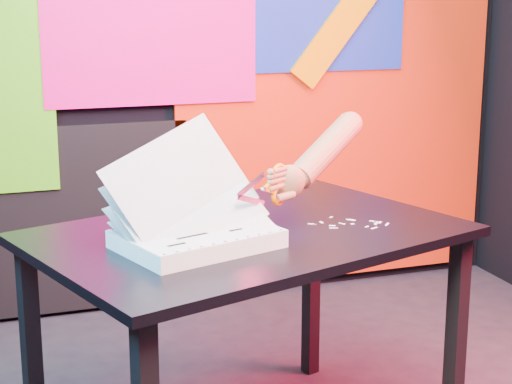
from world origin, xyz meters
name	(u,v)px	position (x,y,z in m)	size (l,w,h in m)	color
room	(343,26)	(0.00, 0.00, 1.35)	(3.01, 3.01, 2.71)	black
backdrop	(220,101)	(0.06, 1.46, 0.96)	(2.88, 0.05, 2.08)	red
work_table	(248,257)	(-0.27, 0.07, 0.66)	(1.43, 1.16, 0.75)	black
printout_stack	(196,235)	(-0.46, -0.05, 0.78)	(0.51, 0.41, 0.38)	beige
scissors	(276,186)	(-0.19, 0.04, 0.89)	(0.20, 0.13, 0.13)	silver
hand_forearm	(320,154)	(0.00, 0.15, 0.95)	(0.40, 0.28, 0.23)	#92643D
paper_clippings	(353,223)	(0.06, 0.03, 0.75)	(0.24, 0.17, 0.00)	white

